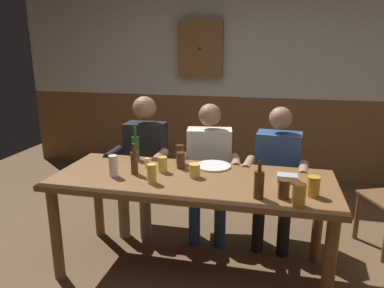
{
  "coord_description": "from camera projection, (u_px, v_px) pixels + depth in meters",
  "views": [
    {
      "loc": [
        0.56,
        -2.24,
        1.68
      ],
      "look_at": [
        0.0,
        0.17,
        1.01
      ],
      "focal_mm": 33.65,
      "sensor_mm": 36.0,
      "label": 1
    }
  ],
  "objects": [
    {
      "name": "pint_glass_7",
      "position": [
        195.0,
        170.0,
        2.62
      ],
      "size": [
        0.08,
        0.08,
        0.1
      ],
      "primitive_type": "cylinder",
      "color": "#E5C64C",
      "rests_on": "dining_table"
    },
    {
      "name": "pint_glass_0",
      "position": [
        152.0,
        173.0,
        2.51
      ],
      "size": [
        0.06,
        0.06,
        0.14
      ],
      "primitive_type": "cylinder",
      "color": "#E5C64C",
      "rests_on": "dining_table"
    },
    {
      "name": "pint_glass_5",
      "position": [
        163.0,
        164.0,
        2.73
      ],
      "size": [
        0.07,
        0.07,
        0.12
      ],
      "primitive_type": "cylinder",
      "color": "#E5C64C",
      "rests_on": "dining_table"
    },
    {
      "name": "bottle_2",
      "position": [
        259.0,
        184.0,
        2.25
      ],
      "size": [
        0.07,
        0.07,
        0.25
      ],
      "color": "#593314",
      "rests_on": "dining_table"
    },
    {
      "name": "back_wall_wainscot",
      "position": [
        231.0,
        135.0,
        4.87
      ],
      "size": [
        5.8,
        0.12,
        1.05
      ],
      "primitive_type": "cube",
      "color": "brown",
      "rests_on": "ground_plane"
    },
    {
      "name": "person_0",
      "position": [
        144.0,
        157.0,
        3.37
      ],
      "size": [
        0.52,
        0.52,
        1.24
      ],
      "rotation": [
        0.0,
        0.0,
        3.16
      ],
      "color": "black",
      "rests_on": "ground_plane"
    },
    {
      "name": "bottle_0",
      "position": [
        136.0,
        147.0,
        3.02
      ],
      "size": [
        0.06,
        0.06,
        0.28
      ],
      "color": "#195923",
      "rests_on": "dining_table"
    },
    {
      "name": "pint_glass_4",
      "position": [
        284.0,
        189.0,
        2.25
      ],
      "size": [
        0.07,
        0.07,
        0.12
      ],
      "primitive_type": "cylinder",
      "color": "#4C2D19",
      "rests_on": "dining_table"
    },
    {
      "name": "pint_glass_1",
      "position": [
        313.0,
        186.0,
        2.29
      ],
      "size": [
        0.08,
        0.08,
        0.13
      ],
      "primitive_type": "cylinder",
      "color": "gold",
      "rests_on": "dining_table"
    },
    {
      "name": "pint_glass_3",
      "position": [
        181.0,
        160.0,
        2.81
      ],
      "size": [
        0.07,
        0.07,
        0.13
      ],
      "primitive_type": "cylinder",
      "color": "#4C2D19",
      "rests_on": "dining_table"
    },
    {
      "name": "dining_table",
      "position": [
        192.0,
        191.0,
        2.65
      ],
      "size": [
        2.05,
        0.81,
        0.76
      ],
      "color": "brown",
      "rests_on": "ground_plane"
    },
    {
      "name": "ground_plane",
      "position": [
        187.0,
        281.0,
        2.67
      ],
      "size": [
        6.97,
        6.97,
        0.0
      ],
      "primitive_type": "plane",
      "color": "brown"
    },
    {
      "name": "table_candle",
      "position": [
        147.0,
        163.0,
        2.82
      ],
      "size": [
        0.04,
        0.04,
        0.08
      ],
      "primitive_type": "cylinder",
      "color": "#F9E08C",
      "rests_on": "dining_table"
    },
    {
      "name": "pint_glass_6",
      "position": [
        299.0,
        195.0,
        2.14
      ],
      "size": [
        0.08,
        0.08,
        0.14
      ],
      "primitive_type": "cylinder",
      "color": "gold",
      "rests_on": "dining_table"
    },
    {
      "name": "bottle_1",
      "position": [
        134.0,
        162.0,
        2.68
      ],
      "size": [
        0.05,
        0.05,
        0.23
      ],
      "color": "#593314",
      "rests_on": "dining_table"
    },
    {
      "name": "pint_glass_8",
      "position": [
        113.0,
        166.0,
        2.63
      ],
      "size": [
        0.07,
        0.07,
        0.16
      ],
      "primitive_type": "cylinder",
      "color": "white",
      "rests_on": "dining_table"
    },
    {
      "name": "pint_glass_2",
      "position": [
        180.0,
        154.0,
        2.93
      ],
      "size": [
        0.06,
        0.06,
        0.15
      ],
      "primitive_type": "cylinder",
      "color": "#4C2D19",
      "rests_on": "dining_table"
    },
    {
      "name": "person_1",
      "position": [
        209.0,
        164.0,
        3.24
      ],
      "size": [
        0.57,
        0.55,
        1.19
      ],
      "rotation": [
        0.0,
        0.0,
        3.29
      ],
      "color": "silver",
      "rests_on": "ground_plane"
    },
    {
      "name": "plate_0",
      "position": [
        213.0,
        166.0,
        2.86
      ],
      "size": [
        0.28,
        0.28,
        0.01
      ],
      "primitive_type": "cylinder",
      "color": "white",
      "rests_on": "dining_table"
    },
    {
      "name": "person_2",
      "position": [
        277.0,
        169.0,
        3.11
      ],
      "size": [
        0.54,
        0.55,
        1.19
      ],
      "rotation": [
        0.0,
        0.0,
        3.06
      ],
      "color": "#2D4C84",
      "rests_on": "ground_plane"
    },
    {
      "name": "condiment_caddy",
      "position": [
        287.0,
        178.0,
        2.55
      ],
      "size": [
        0.14,
        0.1,
        0.05
      ],
      "primitive_type": "cube",
      "color": "#B2B7BC",
      "rests_on": "dining_table"
    },
    {
      "name": "wall_dart_cabinet",
      "position": [
        201.0,
        49.0,
        4.54
      ],
      "size": [
        0.56,
        0.15,
        0.7
      ],
      "color": "brown"
    },
    {
      "name": "back_wall_upper",
      "position": [
        234.0,
        38.0,
        4.54
      ],
      "size": [
        5.8,
        0.12,
        1.47
      ],
      "primitive_type": "cube",
      "color": "beige"
    }
  ]
}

